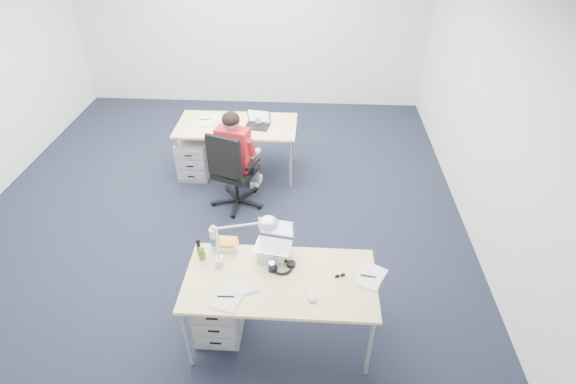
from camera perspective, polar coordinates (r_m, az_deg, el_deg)
The scene contains 24 objects.
floor at distance 5.60m, azimuth -8.81°, elevation -3.48°, with size 7.00×7.00×0.00m, color black.
room at distance 4.73m, azimuth -10.70°, elevation 12.87°, with size 6.02×7.02×2.80m.
desk_near at distance 3.84m, azimuth -0.99°, elevation -11.47°, with size 1.60×0.80×0.73m.
desk_far at distance 6.15m, azimuth -6.53°, elevation 8.13°, with size 1.60×0.80×0.73m.
office_chair at distance 5.65m, azimuth -6.74°, elevation 0.94°, with size 0.87×0.87×1.07m.
seated_person at distance 5.61m, azimuth -6.30°, elevation 4.74°, with size 0.49×0.74×1.26m.
drawer_pedestal_near at distance 4.24m, azimuth -8.71°, elevation -14.34°, with size 0.40×0.50×0.55m, color #9D9FA3.
drawer_pedestal_far at distance 6.37m, azimuth -11.79°, elevation 4.41°, with size 0.40×0.50×0.55m, color #9D9FA3.
silver_laptop at distance 3.88m, azimuth -1.94°, elevation -6.47°, with size 0.31×0.24×0.33m, color silver, non-canonical shape.
wireless_keyboard at distance 3.73m, azimuth -5.82°, elevation -12.30°, with size 0.26×0.11×0.01m, color white.
computer_mouse at distance 3.65m, azimuth 3.00°, elevation -13.15°, with size 0.07×0.11×0.04m, color white.
headphones at distance 3.88m, azimuth -0.77°, elevation -9.42°, with size 0.24×0.19×0.04m, color black, non-canonical shape.
can_koozie at distance 3.84m, azimuth -2.07°, elevation -9.47°, with size 0.06×0.06×0.10m, color #121D3A.
water_bottle at distance 4.03m, azimuth -9.35°, elevation -5.72°, with size 0.08×0.08×0.26m, color silver.
bear_figurine at distance 4.00m, azimuth -10.91°, elevation -7.62°, with size 0.07×0.05×0.14m, color #2F6C1C, non-canonical shape.
book_stack at distance 4.08m, azimuth -7.75°, elevation -6.61°, with size 0.19×0.14×0.09m, color silver.
cordless_phone at distance 4.08m, azimuth -11.31°, elevation -6.63°, with size 0.04×0.02×0.13m, color black.
papers_left at distance 3.70m, azimuth -7.61°, elevation -13.11°, with size 0.20×0.29×0.01m, color #EDCA89.
papers_right at distance 3.88m, azimuth 10.40°, elevation -10.56°, with size 0.19×0.28×0.01m, color #EDCA89.
sunglasses at distance 3.84m, azimuth 6.62°, elevation -10.53°, with size 0.09×0.04×0.02m, color black, non-canonical shape.
desk_lamp at distance 3.75m, azimuth -6.52°, elevation -6.14°, with size 0.49×0.18×0.56m, color silver, non-canonical shape.
dark_laptop at distance 5.98m, azimuth -4.00°, elevation 9.19°, with size 0.31×0.30×0.23m, color black, non-canonical shape.
far_cup at distance 6.11m, azimuth -3.79°, elevation 9.15°, with size 0.07×0.07×0.11m, color white.
far_papers at distance 6.29m, azimuth -10.38°, elevation 8.96°, with size 0.24×0.34×0.01m, color white.
Camera 1 is at (1.11, -4.24, 3.49)m, focal length 28.00 mm.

